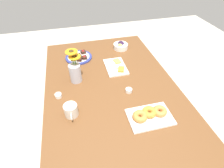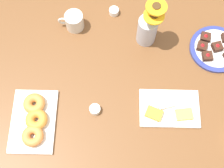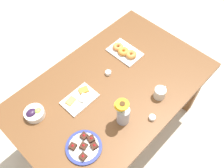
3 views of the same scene
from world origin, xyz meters
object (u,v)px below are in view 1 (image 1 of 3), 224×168
(jam_cup_honey, at_px, (58,95))
(jam_cup_berry, at_px, (129,90))
(croissant_platter, at_px, (150,115))
(coffee_mug, at_px, (71,110))
(grape_bowl, at_px, (121,46))
(flower_vase, at_px, (75,71))
(dining_table, at_px, (112,96))
(dessert_plate, at_px, (79,57))
(cheese_platter, at_px, (116,67))

(jam_cup_honey, xyz_separation_m, jam_cup_berry, (0.07, 0.51, 0.00))
(croissant_platter, xyz_separation_m, jam_cup_honey, (-0.33, -0.56, -0.01))
(coffee_mug, xyz_separation_m, grape_bowl, (-0.75, 0.55, -0.01))
(jam_cup_honey, xyz_separation_m, flower_vase, (-0.15, 0.14, 0.08))
(grape_bowl, bearing_deg, coffee_mug, -36.06)
(dining_table, distance_m, jam_cup_berry, 0.17)
(grape_bowl, relative_size, jam_cup_berry, 3.02)
(croissant_platter, height_order, jam_cup_berry, croissant_platter)
(croissant_platter, bearing_deg, dining_table, -153.23)
(coffee_mug, xyz_separation_m, croissant_platter, (0.14, 0.48, -0.02))
(dining_table, bearing_deg, dessert_plate, -157.17)
(jam_cup_berry, distance_m, flower_vase, 0.44)
(grape_bowl, xyz_separation_m, cheese_platter, (0.31, -0.13, -0.02))
(coffee_mug, distance_m, jam_cup_honey, 0.21)
(jam_cup_berry, bearing_deg, dessert_plate, -150.49)
(coffee_mug, xyz_separation_m, cheese_platter, (-0.44, 0.42, -0.03))
(coffee_mug, bearing_deg, jam_cup_berry, 105.34)
(coffee_mug, height_order, croissant_platter, coffee_mug)
(croissant_platter, bearing_deg, coffee_mug, -106.12)
(jam_cup_honey, height_order, dessert_plate, dessert_plate)
(flower_vase, bearing_deg, jam_cup_honey, -43.00)
(dining_table, bearing_deg, jam_cup_honey, -90.27)
(cheese_platter, xyz_separation_m, croissant_platter, (0.58, 0.07, 0.01))
(cheese_platter, xyz_separation_m, jam_cup_berry, (0.32, 0.01, 0.00))
(grape_bowl, bearing_deg, croissant_platter, -4.23)
(jam_cup_honey, bearing_deg, croissant_platter, 59.65)
(cheese_platter, xyz_separation_m, flower_vase, (0.09, -0.35, 0.08))
(jam_cup_berry, height_order, dessert_plate, dessert_plate)
(grape_bowl, xyz_separation_m, jam_cup_berry, (0.64, -0.12, -0.01))
(jam_cup_berry, bearing_deg, flower_vase, -121.97)
(flower_vase, bearing_deg, dessert_plate, 171.18)
(grape_bowl, bearing_deg, dining_table, -22.31)
(grape_bowl, bearing_deg, jam_cup_berry, -10.78)
(jam_cup_berry, relative_size, dessert_plate, 0.20)
(dessert_plate, bearing_deg, croissant_platter, 24.45)
(jam_cup_berry, bearing_deg, cheese_platter, -177.87)
(dessert_plate, bearing_deg, dining_table, 22.83)
(dining_table, relative_size, dessert_plate, 6.51)
(jam_cup_honey, bearing_deg, grape_bowl, 131.77)
(coffee_mug, relative_size, cheese_platter, 0.47)
(jam_cup_honey, relative_size, dessert_plate, 0.20)
(jam_cup_berry, bearing_deg, grape_bowl, 169.22)
(jam_cup_honey, bearing_deg, coffee_mug, 23.11)
(jam_cup_honey, bearing_deg, jam_cup_berry, 81.80)
(jam_cup_berry, height_order, flower_vase, flower_vase)
(grape_bowl, distance_m, jam_cup_honey, 0.84)
(grape_bowl, distance_m, croissant_platter, 0.89)
(coffee_mug, height_order, jam_cup_berry, coffee_mug)
(dining_table, height_order, coffee_mug, coffee_mug)
(jam_cup_berry, xyz_separation_m, dessert_plate, (-0.55, -0.31, -0.00))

